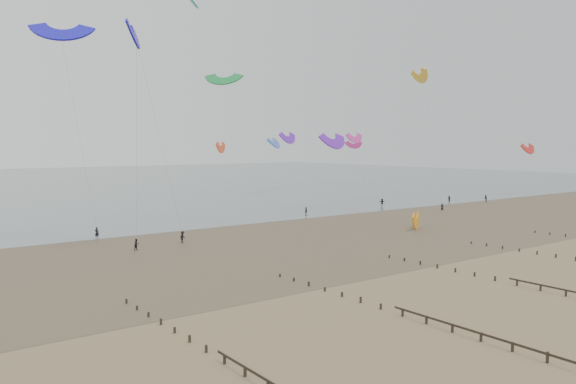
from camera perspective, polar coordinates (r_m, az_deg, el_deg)
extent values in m
plane|color=brown|center=(65.84, 15.57, -8.57)|extent=(500.00, 500.00, 0.00)
plane|color=#475654|center=(244.85, -24.61, 0.86)|extent=(500.00, 500.00, 0.00)
plane|color=#473A28|center=(91.06, -2.16, -4.69)|extent=(500.00, 500.00, 0.00)
ellipsoid|color=slate|center=(70.93, -8.26, -7.47)|extent=(23.60, 14.36, 0.01)
ellipsoid|color=slate|center=(100.55, 2.52, -3.79)|extent=(33.64, 18.32, 0.01)
ellipsoid|color=slate|center=(119.07, 17.45, -2.66)|extent=(19.65, 13.67, 0.01)
cube|color=black|center=(38.36, -4.38, -17.80)|extent=(0.16, 0.16, 0.68)
cube|color=black|center=(40.46, -6.46, -16.61)|extent=(0.16, 0.16, 0.65)
cube|color=black|center=(42.61, -8.31, -15.52)|extent=(0.16, 0.16, 0.62)
cube|color=black|center=(44.82, -9.96, -14.52)|extent=(0.16, 0.16, 0.59)
cube|color=black|center=(47.07, -11.44, -13.61)|extent=(0.16, 0.16, 0.57)
cube|color=black|center=(49.36, -12.78, -12.77)|extent=(0.16, 0.16, 0.54)
cube|color=black|center=(51.68, -13.99, -12.01)|extent=(0.16, 0.16, 0.51)
cube|color=black|center=(54.03, -15.09, -11.30)|extent=(0.16, 0.16, 0.48)
cube|color=black|center=(56.40, -16.09, -10.65)|extent=(0.16, 0.16, 0.45)
cube|color=black|center=(44.18, 24.86, -15.05)|extent=(0.16, 0.16, 0.80)
cube|color=black|center=(45.40, 21.85, -14.43)|extent=(0.16, 0.16, 0.77)
cube|color=black|center=(46.75, 19.02, -13.80)|extent=(0.16, 0.16, 0.74)
cube|color=black|center=(48.19, 16.36, -13.18)|extent=(0.16, 0.16, 0.71)
cube|color=black|center=(49.74, 13.88, -12.57)|extent=(0.16, 0.16, 0.68)
cube|color=black|center=(51.37, 11.57, -11.98)|extent=(0.16, 0.16, 0.65)
cube|color=black|center=(53.09, 9.41, -11.41)|extent=(0.16, 0.16, 0.62)
cube|color=black|center=(54.87, 7.39, -10.86)|extent=(0.16, 0.16, 0.59)
cube|color=black|center=(56.73, 5.51, -10.33)|extent=(0.16, 0.16, 0.57)
cube|color=black|center=(58.64, 3.76, -9.83)|extent=(0.16, 0.16, 0.54)
cube|color=black|center=(60.60, 2.13, -9.35)|extent=(0.16, 0.16, 0.51)
cube|color=black|center=(62.62, 0.60, -8.90)|extent=(0.16, 0.16, 0.48)
cube|color=black|center=(64.68, -0.83, -8.47)|extent=(0.16, 0.16, 0.45)
cube|color=black|center=(63.03, 26.39, -9.21)|extent=(0.16, 0.16, 0.71)
cube|color=black|center=(64.22, 24.28, -8.89)|extent=(0.16, 0.16, 0.68)
cube|color=black|center=(65.49, 22.24, -8.57)|extent=(0.16, 0.16, 0.65)
cube|color=black|center=(66.85, 20.29, -8.26)|extent=(0.16, 0.16, 0.62)
cube|color=black|center=(68.28, 18.43, -7.95)|extent=(0.16, 0.16, 0.59)
cube|color=black|center=(69.77, 16.64, -7.64)|extent=(0.16, 0.16, 0.57)
cube|color=black|center=(71.34, 14.93, -7.34)|extent=(0.16, 0.16, 0.54)
cube|color=black|center=(72.96, 13.30, -7.05)|extent=(0.16, 0.16, 0.51)
cube|color=black|center=(74.64, 11.75, -6.76)|extent=(0.16, 0.16, 0.48)
cube|color=black|center=(76.38, 10.26, -6.48)|extent=(0.16, 0.16, 0.45)
cube|color=black|center=(82.26, 27.19, -6.07)|extent=(0.16, 0.16, 0.62)
cube|color=black|center=(83.43, 25.57, -5.87)|extent=(0.16, 0.16, 0.59)
cube|color=black|center=(84.66, 23.98, -5.68)|extent=(0.16, 0.16, 0.57)
cube|color=black|center=(85.95, 22.45, -5.48)|extent=(0.16, 0.16, 0.54)
cube|color=black|center=(87.30, 20.96, -5.29)|extent=(0.16, 0.16, 0.51)
cube|color=black|center=(88.71, 19.52, -5.10)|extent=(0.16, 0.16, 0.48)
cube|color=black|center=(90.18, 18.13, -4.91)|extent=(0.16, 0.16, 0.45)
cube|color=black|center=(102.80, 26.36, -3.99)|extent=(0.16, 0.16, 0.51)
cube|color=black|center=(104.00, 25.07, -3.85)|extent=(0.16, 0.16, 0.48)
cube|color=black|center=(105.25, 23.81, -3.72)|extent=(0.16, 0.16, 0.45)
imported|color=black|center=(95.51, -18.85, -3.94)|extent=(0.81, 0.77, 1.86)
imported|color=black|center=(134.95, 15.39, -1.44)|extent=(0.85, 0.87, 1.50)
imported|color=black|center=(156.55, 19.43, -0.63)|extent=(1.16, 1.14, 1.89)
imported|color=black|center=(83.44, -15.13, -5.16)|extent=(0.97, 0.87, 1.65)
imported|color=black|center=(87.92, -10.66, -4.52)|extent=(1.36, 1.20, 1.83)
imported|color=black|center=(119.17, 1.85, -1.99)|extent=(0.86, 1.17, 1.85)
imported|color=black|center=(140.91, 9.53, -1.02)|extent=(1.71, 1.12, 1.76)
imported|color=black|center=(153.00, 16.05, -0.68)|extent=(0.86, 1.00, 1.77)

